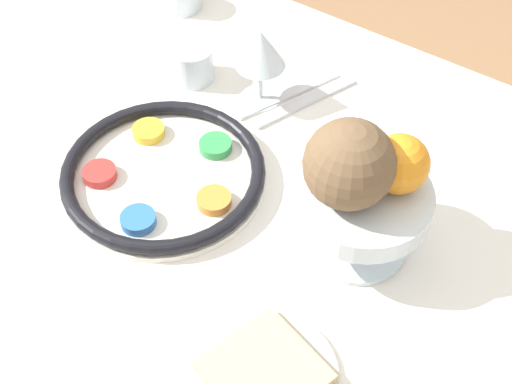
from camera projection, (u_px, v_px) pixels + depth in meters
dining_table at (190, 353)px, 1.26m from camera, size 1.25×1.04×0.78m
seder_plate at (163, 174)px, 1.00m from camera, size 0.29×0.29×0.03m
wine_glass at (260, 51)px, 1.05m from camera, size 0.08×0.08×0.13m
fruit_stand at (361, 207)px, 0.88m from camera, size 0.17×0.17×0.10m
orange_fruit at (399, 164)px, 0.83m from camera, size 0.07×0.07×0.07m
coconut at (349, 164)px, 0.81m from camera, size 0.11×0.11×0.11m
bread_plate at (264, 374)px, 0.80m from camera, size 0.17×0.17×0.02m
cup_near at (192, 63)px, 1.14m from camera, size 0.07×0.07×0.06m
fork_left at (289, 94)px, 1.13m from camera, size 0.09×0.18×0.01m
fork_right at (305, 101)px, 1.11m from camera, size 0.09×0.19×0.01m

